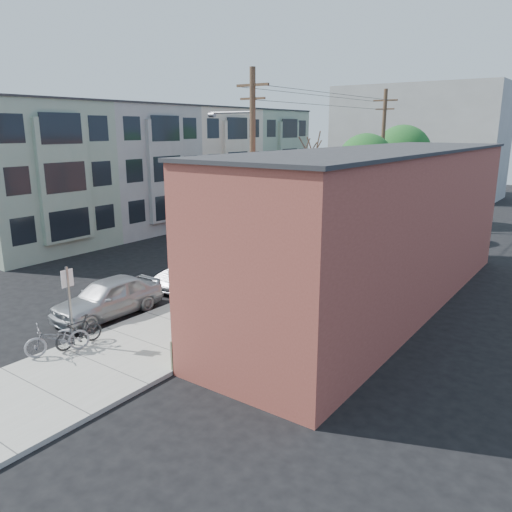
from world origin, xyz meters
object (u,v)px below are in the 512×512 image
Objects in this scene: car_0 at (108,297)px; parking_meter_far at (281,248)px; parked_bike_a at (79,331)px; patron_green at (208,305)px; bus at (335,197)px; tree_leafy_mid at (366,162)px; patio_chair_b at (228,320)px; sign_post at (69,299)px; car_2 at (252,252)px; tree_bare at (306,211)px; tree_leafy_far at (402,154)px; car_1 at (191,272)px; parked_bike_b at (57,338)px; car_3 at (306,232)px; patron_grey at (285,286)px; car_4 at (346,220)px; parking_meter_near at (175,285)px; cyclist at (237,281)px; utility_pole_near at (252,171)px; patio_chair_a at (225,325)px.

parking_meter_far is at bearing 83.21° from car_0.
parking_meter_far is at bearing 95.60° from parked_bike_a.
bus is (-8.30, 26.44, 0.49)m from patron_green.
tree_leafy_mid is 1.49× the size of car_0.
patio_chair_b is 0.50× the size of parked_bike_a.
sign_post is 30.76m from bus.
sign_post is 12.72m from car_2.
tree_bare is 11.62m from patio_chair_b.
tree_leafy_far is at bearing 0.10° from bus.
parked_bike_a is at bearing -81.12° from car_1.
parked_bike_b is 31.50m from bus.
sign_post is at bearing -59.43° from car_0.
car_2 is (-5.12, 8.50, 0.10)m from patio_chair_b.
car_2 is at bearing -90.91° from car_3.
tree_bare is at bearing 53.97° from car_2.
tree_leafy_far reaches higher than car_2.
sign_post is 1.37× the size of parked_bike_b.
tree_leafy_mid is 0.62× the size of bus.
patron_grey is (0.21, 3.55, 0.42)m from patio_chair_b.
sign_post is 13.31m from parking_meter_far.
car_1 is at bearing -90.91° from car_3.
tree_leafy_far reaches higher than parked_bike_b.
sign_post is 4.81m from patron_green.
sign_post reaches higher than car_4.
car_2 is 0.99× the size of car_4.
patron_green is at bearing -78.10° from tree_bare.
parking_meter_near is 1.00× the size of parking_meter_far.
car_0 is at bearing 31.23° from cyclist.
patio_chair_b is at bearing -55.96° from car_2.
bus is (-3.94, 5.82, 0.77)m from car_4.
parking_meter_far is 0.61× the size of parked_bike_b.
car_0 is (-4.36, -1.09, -0.27)m from patron_green.
car_0 is at bearing -101.74° from utility_pole_near.
car_3 is at bearing 96.15° from parking_meter_near.
car_3 is at bearing 125.40° from patio_chair_a.
patio_chair_a is at bearing -56.18° from car_2.
tree_bare is at bearing 121.95° from patio_chair_a.
tree_leafy_far is (0.00, 14.78, 2.59)m from tree_bare.
cyclist is 0.88× the size of parked_bike_b.
tree_bare reaches higher than car_4.
tree_leafy_mid is at bearing -46.83° from bus.
tree_bare reaches higher than patron_grey.
bus is (-9.26, 22.64, 0.55)m from patron_grey.
bus reaches higher than patron_grey.
parking_meter_near is 18.33m from tree_leafy_mid.
parking_meter_near and parking_meter_far have the same top height.
patio_chair_a is 0.08× the size of bus.
utility_pole_near is 2.10× the size of car_2.
utility_pole_near is 12.50m from tree_leafy_mid.
car_3 is (-1.80, 18.43, 0.17)m from parked_bike_a.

